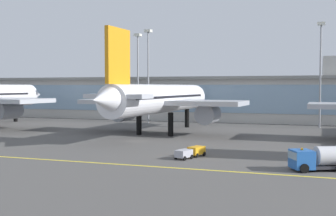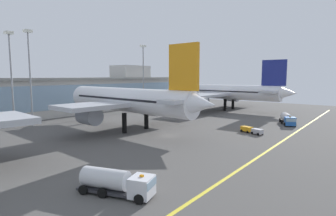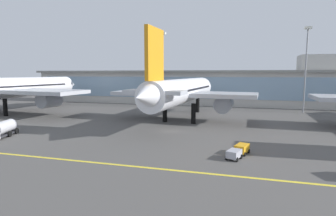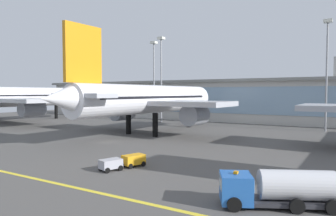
% 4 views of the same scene
% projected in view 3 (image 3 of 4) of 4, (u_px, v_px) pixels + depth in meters
% --- Properties ---
extents(ground_plane, '(191.43, 191.43, 0.00)m').
position_uv_depth(ground_plane, '(169.00, 131.00, 56.26)').
color(ground_plane, '#514F4C').
extents(taxiway_centreline_stripe, '(153.14, 0.50, 0.01)m').
position_uv_depth(taxiway_centreline_stripe, '(123.00, 165.00, 35.24)').
color(taxiway_centreline_stripe, yellow).
rests_on(taxiway_centreline_stripe, ground).
extents(terminal_building, '(139.73, 14.00, 18.06)m').
position_uv_depth(terminal_building, '(209.00, 86.00, 103.26)').
color(terminal_building, beige).
rests_on(terminal_building, ground).
extents(airliner_near_left, '(51.19, 58.32, 20.24)m').
position_uv_depth(airliner_near_left, '(6.00, 89.00, 79.31)').
color(airliner_near_left, black).
rests_on(airliner_near_left, ground).
extents(airliner_near_right, '(36.07, 51.39, 20.00)m').
position_uv_depth(airliner_near_right, '(183.00, 91.00, 67.55)').
color(airliner_near_right, black).
rests_on(airliner_near_right, ground).
extents(service_truck_far, '(3.37, 5.78, 1.40)m').
position_uv_depth(service_truck_far, '(238.00, 151.00, 39.04)').
color(service_truck_far, black).
rests_on(service_truck_far, ground).
extents(apron_light_mast_west, '(1.80, 1.80, 25.31)m').
position_uv_depth(apron_light_mast_west, '(306.00, 58.00, 80.65)').
color(apron_light_mast_west, gray).
rests_on(apron_light_mast_west, ground).
extents(apron_light_mast_centre, '(1.80, 1.80, 24.73)m').
position_uv_depth(apron_light_mast_centre, '(154.00, 61.00, 95.48)').
color(apron_light_mast_centre, gray).
rests_on(apron_light_mast_centre, ground).
extents(apron_light_mast_east, '(1.80, 1.80, 25.45)m').
position_uv_depth(apron_light_mast_east, '(163.00, 59.00, 92.55)').
color(apron_light_mast_east, gray).
rests_on(apron_light_mast_east, ground).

